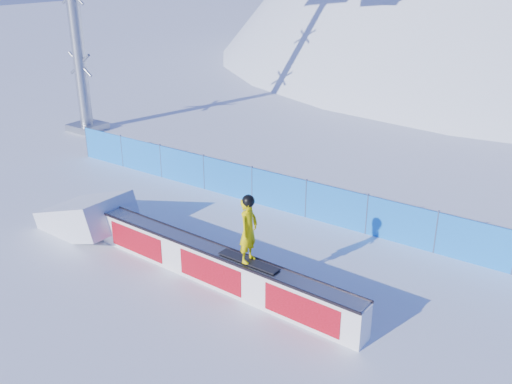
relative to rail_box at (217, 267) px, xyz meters
The scene contains 6 objects.
ground 0.97m from the rail_box, ahead, with size 160.00×160.00×0.00m, color white.
snow_hill 45.96m from the rail_box, 88.85° to the left, with size 64.00×64.00×64.00m.
safety_fence 4.66m from the rail_box, 79.56° to the left, with size 22.05×0.05×1.30m.
rail_box is the anchor object (origin of this frame).
snow_ramp 5.02m from the rail_box, behind, with size 2.62×1.75×0.98m, color white, non-canonical shape.
snowboarder 1.63m from the rail_box, ahead, with size 1.60×0.59×1.66m.
Camera 1 is at (6.77, -9.44, 7.47)m, focal length 40.00 mm.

